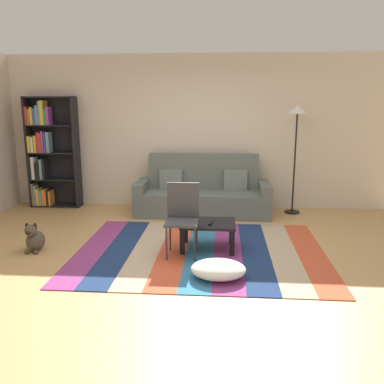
{
  "coord_description": "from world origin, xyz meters",
  "views": [
    {
      "loc": [
        0.49,
        -4.74,
        1.88
      ],
      "look_at": [
        0.07,
        0.77,
        0.65
      ],
      "focal_mm": 37.92,
      "sensor_mm": 36.0,
      "label": 1
    }
  ],
  "objects_px": {
    "couch": "(203,194)",
    "bookshelf": "(47,153)",
    "folding_chair": "(183,213)",
    "dog": "(35,239)",
    "pouf": "(218,269)",
    "standing_lamp": "(297,124)",
    "tv_remote": "(211,223)",
    "coffee_table": "(208,227)"
  },
  "relations": [
    {
      "from": "folding_chair",
      "to": "pouf",
      "type": "bearing_deg",
      "value": -28.45
    },
    {
      "from": "coffee_table",
      "to": "tv_remote",
      "type": "xyz_separation_m",
      "value": [
        0.04,
        -0.07,
        0.07
      ]
    },
    {
      "from": "pouf",
      "to": "tv_remote",
      "type": "distance_m",
      "value": 0.87
    },
    {
      "from": "coffee_table",
      "to": "pouf",
      "type": "height_order",
      "value": "coffee_table"
    },
    {
      "from": "pouf",
      "to": "standing_lamp",
      "type": "height_order",
      "value": "standing_lamp"
    },
    {
      "from": "couch",
      "to": "bookshelf",
      "type": "height_order",
      "value": "bookshelf"
    },
    {
      "from": "standing_lamp",
      "to": "tv_remote",
      "type": "relative_size",
      "value": 12.23
    },
    {
      "from": "bookshelf",
      "to": "folding_chair",
      "type": "distance_m",
      "value": 3.5
    },
    {
      "from": "bookshelf",
      "to": "pouf",
      "type": "relative_size",
      "value": 3.31
    },
    {
      "from": "couch",
      "to": "coffee_table",
      "type": "bearing_deg",
      "value": -84.92
    },
    {
      "from": "bookshelf",
      "to": "coffee_table",
      "type": "bearing_deg",
      "value": -34.45
    },
    {
      "from": "coffee_table",
      "to": "dog",
      "type": "bearing_deg",
      "value": -174.01
    },
    {
      "from": "pouf",
      "to": "standing_lamp",
      "type": "xyz_separation_m",
      "value": [
        1.24,
        2.79,
        1.42
      ]
    },
    {
      "from": "bookshelf",
      "to": "folding_chair",
      "type": "relative_size",
      "value": 2.2
    },
    {
      "from": "couch",
      "to": "coffee_table",
      "type": "relative_size",
      "value": 3.23
    },
    {
      "from": "standing_lamp",
      "to": "tv_remote",
      "type": "bearing_deg",
      "value": -124.44
    },
    {
      "from": "standing_lamp",
      "to": "dog",
      "type": "bearing_deg",
      "value": -149.38
    },
    {
      "from": "bookshelf",
      "to": "coffee_table",
      "type": "xyz_separation_m",
      "value": [
        2.98,
        -2.04,
        -0.69
      ]
    },
    {
      "from": "pouf",
      "to": "folding_chair",
      "type": "xyz_separation_m",
      "value": [
        -0.46,
        0.71,
        0.43
      ]
    },
    {
      "from": "standing_lamp",
      "to": "tv_remote",
      "type": "xyz_separation_m",
      "value": [
        -1.36,
        -1.98,
        -1.15
      ]
    },
    {
      "from": "dog",
      "to": "tv_remote",
      "type": "relative_size",
      "value": 2.65
    },
    {
      "from": "standing_lamp",
      "to": "folding_chair",
      "type": "xyz_separation_m",
      "value": [
        -1.7,
        -2.08,
        -1.0
      ]
    },
    {
      "from": "couch",
      "to": "pouf",
      "type": "relative_size",
      "value": 3.78
    },
    {
      "from": "bookshelf",
      "to": "dog",
      "type": "height_order",
      "value": "bookshelf"
    },
    {
      "from": "bookshelf",
      "to": "folding_chair",
      "type": "bearing_deg",
      "value": -39.75
    },
    {
      "from": "coffee_table",
      "to": "folding_chair",
      "type": "xyz_separation_m",
      "value": [
        -0.31,
        -0.18,
        0.23
      ]
    },
    {
      "from": "couch",
      "to": "dog",
      "type": "distance_m",
      "value": 2.87
    },
    {
      "from": "bookshelf",
      "to": "tv_remote",
      "type": "distance_m",
      "value": 3.74
    },
    {
      "from": "dog",
      "to": "folding_chair",
      "type": "bearing_deg",
      "value": 1.71
    },
    {
      "from": "coffee_table",
      "to": "standing_lamp",
      "type": "xyz_separation_m",
      "value": [
        1.39,
        1.9,
        1.23
      ]
    },
    {
      "from": "dog",
      "to": "tv_remote",
      "type": "distance_m",
      "value": 2.27
    },
    {
      "from": "tv_remote",
      "to": "dog",
      "type": "bearing_deg",
      "value": -167.69
    },
    {
      "from": "dog",
      "to": "standing_lamp",
      "type": "bearing_deg",
      "value": 30.62
    },
    {
      "from": "tv_remote",
      "to": "folding_chair",
      "type": "distance_m",
      "value": 0.39
    },
    {
      "from": "folding_chair",
      "to": "standing_lamp",
      "type": "bearing_deg",
      "value": 79.49
    },
    {
      "from": "couch",
      "to": "folding_chair",
      "type": "bearing_deg",
      "value": -94.56
    },
    {
      "from": "pouf",
      "to": "standing_lamp",
      "type": "relative_size",
      "value": 0.33
    },
    {
      "from": "couch",
      "to": "bookshelf",
      "type": "xyz_separation_m",
      "value": [
        -2.82,
        0.28,
        0.65
      ]
    },
    {
      "from": "pouf",
      "to": "tv_remote",
      "type": "height_order",
      "value": "tv_remote"
    },
    {
      "from": "pouf",
      "to": "tv_remote",
      "type": "bearing_deg",
      "value": 97.8
    },
    {
      "from": "couch",
      "to": "tv_remote",
      "type": "height_order",
      "value": "couch"
    },
    {
      "from": "folding_chair",
      "to": "coffee_table",
      "type": "bearing_deg",
      "value": 58.27
    }
  ]
}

